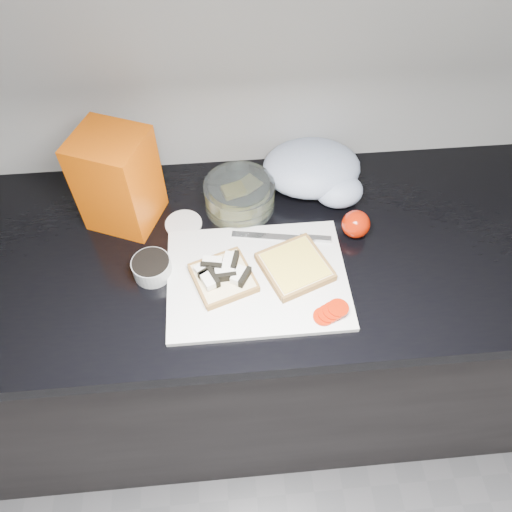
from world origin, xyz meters
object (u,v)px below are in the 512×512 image
at_px(cutting_board, 257,278).
at_px(bread_bag, 118,180).
at_px(glass_bowl, 239,196).
at_px(steel_canister, 134,164).

xyz_separation_m(cutting_board, bread_bag, (-0.30, 0.22, 0.11)).
xyz_separation_m(cutting_board, glass_bowl, (-0.02, 0.23, 0.03)).
xyz_separation_m(bread_bag, steel_canister, (0.03, 0.08, -0.03)).
xyz_separation_m(glass_bowl, steel_canister, (-0.25, 0.07, 0.06)).
height_order(glass_bowl, steel_canister, steel_canister).
relative_size(cutting_board, bread_bag, 1.65).
bearing_deg(steel_canister, cutting_board, -47.71).
relative_size(glass_bowl, bread_bag, 0.72).
distance_m(bread_bag, steel_canister, 0.09).
bearing_deg(glass_bowl, cutting_board, -84.25).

